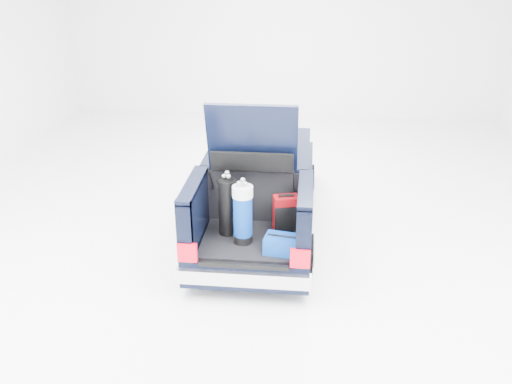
# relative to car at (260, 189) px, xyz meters

# --- Properties ---
(ground) EXTENTS (14.00, 14.00, 0.00)m
(ground) POSITION_rel_car_xyz_m (0.00, -0.11, -0.67)
(ground) COLOR white
(ground) RESTS_ON ground
(car) EXTENTS (1.87, 4.65, 2.47)m
(car) POSITION_rel_car_xyz_m (0.00, 0.00, 0.00)
(car) COLOR black
(car) RESTS_ON ground
(red_suitcase) EXTENTS (0.39, 0.31, 0.58)m
(red_suitcase) POSITION_rel_car_xyz_m (0.50, -1.30, 0.20)
(red_suitcase) COLOR #660307
(red_suitcase) RESTS_ON car
(black_golf_bag) EXTENTS (0.33, 0.35, 0.94)m
(black_golf_bag) POSITION_rel_car_xyz_m (-0.32, -1.45, 0.35)
(black_golf_bag) COLOR black
(black_golf_bag) RESTS_ON car
(blue_golf_bag) EXTENTS (0.36, 0.36, 0.96)m
(blue_golf_bag) POSITION_rel_car_xyz_m (-0.07, -1.68, 0.36)
(blue_golf_bag) COLOR black
(blue_golf_bag) RESTS_ON car
(blue_duffel) EXTENTS (0.54, 0.39, 0.26)m
(blue_duffel) POSITION_rel_car_xyz_m (0.50, -1.92, 0.05)
(blue_duffel) COLOR navy
(blue_duffel) RESTS_ON car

